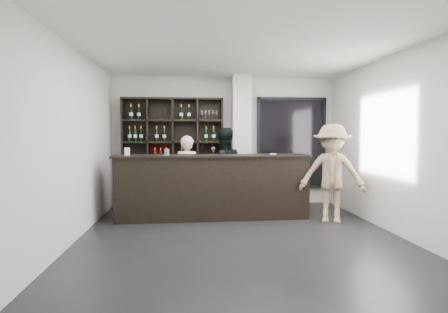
{
  "coord_description": "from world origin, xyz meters",
  "views": [
    {
      "loc": [
        -0.78,
        -5.74,
        1.6
      ],
      "look_at": [
        -0.15,
        1.1,
        1.2
      ],
      "focal_mm": 30.0,
      "sensor_mm": 36.0,
      "label": 1
    }
  ],
  "objects": [
    {
      "name": "glass_panel",
      "position": [
        1.55,
        2.69,
        1.4
      ],
      "size": [
        1.6,
        0.08,
        2.1
      ],
      "color": "black",
      "rests_on": "floor"
    },
    {
      "name": "taster_pink",
      "position": [
        -0.84,
        1.85,
        0.79
      ],
      "size": [
        0.67,
        0.55,
        1.58
      ],
      "primitive_type": "imported",
      "rotation": [
        0.0,
        0.0,
        2.8
      ],
      "color": "#F3BDC8",
      "rests_on": "floor"
    },
    {
      "name": "tasting_counter",
      "position": [
        -0.35,
        1.33,
        0.61
      ],
      "size": [
        3.68,
        0.76,
        1.22
      ],
      "rotation": [
        0.0,
        0.0,
        0.02
      ],
      "color": "black",
      "rests_on": "floor"
    },
    {
      "name": "napkin_stack",
      "position": [
        0.83,
        1.36,
        1.23
      ],
      "size": [
        0.14,
        0.14,
        0.02
      ],
      "primitive_type": "cube",
      "rotation": [
        0.0,
        0.0,
        -0.24
      ],
      "color": "white",
      "rests_on": "tasting_counter"
    },
    {
      "name": "wine_glass",
      "position": [
        -0.34,
        1.31,
        1.3
      ],
      "size": [
        0.08,
        0.08,
        0.18
      ],
      "primitive_type": null,
      "rotation": [
        0.0,
        0.0,
        0.16
      ],
      "color": "white",
      "rests_on": "tasting_counter"
    },
    {
      "name": "card_stand",
      "position": [
        -1.93,
        1.28,
        1.29
      ],
      "size": [
        0.1,
        0.06,
        0.14
      ],
      "primitive_type": "cube",
      "rotation": [
        0.0,
        0.0,
        0.17
      ],
      "color": "white",
      "rests_on": "tasting_counter"
    },
    {
      "name": "spit_cup",
      "position": [
        -1.21,
        1.23,
        1.27
      ],
      "size": [
        0.11,
        0.11,
        0.12
      ],
      "primitive_type": "cylinder",
      "rotation": [
        0.0,
        0.0,
        -0.22
      ],
      "color": "#A7C0CC",
      "rests_on": "tasting_counter"
    },
    {
      "name": "floor",
      "position": [
        0.0,
        0.0,
        -0.01
      ],
      "size": [
        5.0,
        5.5,
        0.01
      ],
      "primitive_type": "cube",
      "color": "black",
      "rests_on": "ground"
    },
    {
      "name": "taster_black",
      "position": [
        -0.1,
        1.85,
        0.87
      ],
      "size": [
        1.0,
        0.87,
        1.74
      ],
      "primitive_type": "imported",
      "rotation": [
        0.0,
        0.0,
        3.43
      ],
      "color": "black",
      "rests_on": "floor"
    },
    {
      "name": "structural_column",
      "position": [
        0.35,
        2.47,
        1.45
      ],
      "size": [
        0.4,
        0.4,
        2.9
      ],
      "primitive_type": "cube",
      "color": "silver",
      "rests_on": "floor"
    },
    {
      "name": "wine_shelf",
      "position": [
        -1.15,
        2.57,
        1.2
      ],
      "size": [
        2.2,
        0.35,
        2.4
      ],
      "primitive_type": null,
      "color": "black",
      "rests_on": "floor"
    },
    {
      "name": "customer",
      "position": [
        1.8,
        0.83,
        0.9
      ],
      "size": [
        1.31,
        1.02,
        1.79
      ],
      "primitive_type": "imported",
      "rotation": [
        0.0,
        0.0,
        -0.35
      ],
      "color": "#8E7456",
      "rests_on": "floor"
    }
  ]
}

